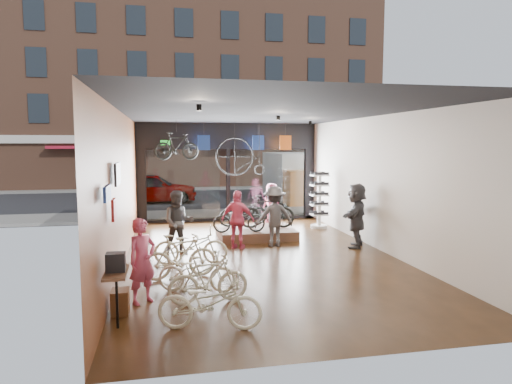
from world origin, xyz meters
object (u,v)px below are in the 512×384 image
object	(u,v)px
penny_farthing	(243,158)
customer_3	(274,216)
floor_bike_4	(191,246)
display_bike_left	(239,219)
customer_4	(272,204)
sunglasses_rack	(319,200)
floor_bike_3	(180,256)
customer_0	(142,261)
floor_bike_1	(208,279)
display_bike_right	(243,212)
street_car	(152,188)
box_truck	(296,178)
display_platform	(256,233)
floor_bike_0	(210,303)
customer_1	(179,222)
customer_5	(356,215)
display_bike_mid	(267,212)
customer_2	(238,220)
hung_bike	(177,146)
floor_bike_2	(197,272)

from	to	relation	value
penny_farthing	customer_3	bearing A→B (deg)	-84.55
floor_bike_4	display_bike_left	xyz separation A→B (m)	(1.61, 2.39, 0.24)
customer_4	sunglasses_rack	xyz separation A→B (m)	(1.53, -0.88, 0.23)
floor_bike_3	customer_0	distance (m)	1.67
display_bike_left	floor_bike_1	bearing A→B (deg)	169.02
floor_bike_3	display_bike_right	world-z (taller)	display_bike_right
street_car	floor_bike_1	world-z (taller)	street_car
customer_3	box_truck	bearing A→B (deg)	-113.16
display_platform	customer_0	distance (m)	6.46
floor_bike_0	customer_3	bearing A→B (deg)	-10.29
customer_3	customer_0	bearing A→B (deg)	46.14
customer_1	penny_farthing	distance (m)	4.87
floor_bike_3	sunglasses_rack	world-z (taller)	sunglasses_rack
floor_bike_4	customer_5	world-z (taller)	customer_5
street_car	floor_bike_1	distance (m)	15.41
box_truck	display_bike_left	xyz separation A→B (m)	(-4.49, -9.10, -0.54)
display_platform	display_bike_mid	distance (m)	0.77
sunglasses_rack	penny_farthing	distance (m)	3.15
display_bike_right	customer_1	size ratio (longest dim) A/B	0.98
customer_2	display_platform	bearing A→B (deg)	-90.00
box_truck	customer_5	size ratio (longest dim) A/B	3.42
display_bike_left	hung_bike	bearing A→B (deg)	42.16
floor_bike_1	floor_bike_4	bearing A→B (deg)	-2.37
display_bike_mid	customer_0	world-z (taller)	customer_0
customer_5	display_bike_right	bearing A→B (deg)	-99.77
display_bike_mid	customer_1	bearing A→B (deg)	126.48
customer_0	hung_bike	xyz separation A→B (m)	(0.89, 7.28, 2.11)
hung_bike	street_car	bearing A→B (deg)	-9.52
street_car	box_truck	size ratio (longest dim) A/B	0.70
floor_bike_3	hung_bike	bearing A→B (deg)	-12.94
floor_bike_0	customer_0	xyz separation A→B (m)	(-1.12, 1.51, 0.36)
sunglasses_rack	box_truck	bearing A→B (deg)	65.48
floor_bike_3	display_bike_mid	distance (m)	4.98
box_truck	penny_farthing	size ratio (longest dim) A/B	3.70
floor_bike_4	customer_2	xyz separation A→B (m)	(1.43, 1.49, 0.36)
floor_bike_0	floor_bike_2	size ratio (longest dim) A/B	1.07
floor_bike_2	customer_5	bearing A→B (deg)	-41.04
floor_bike_2	customer_4	xyz separation A→B (m)	(3.28, 7.17, 0.37)
customer_0	customer_5	xyz separation A→B (m)	(5.90, 3.61, 0.13)
floor_bike_1	customer_5	size ratio (longest dim) A/B	0.82
street_car	customer_5	world-z (taller)	customer_5
customer_0	penny_farthing	world-z (taller)	penny_farthing
floor_bike_4	hung_bike	bearing A→B (deg)	9.00
street_car	sunglasses_rack	distance (m)	10.31
floor_bike_0	display_bike_right	xyz separation A→B (m)	(1.89, 7.65, 0.31)
customer_2	hung_bike	world-z (taller)	hung_bike
box_truck	customer_5	bearing A→B (deg)	-96.85
customer_4	customer_5	xyz separation A→B (m)	(1.58, -3.99, 0.15)
floor_bike_0	hung_bike	distance (m)	9.13
floor_bike_4	floor_bike_2	bearing A→B (deg)	-173.21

